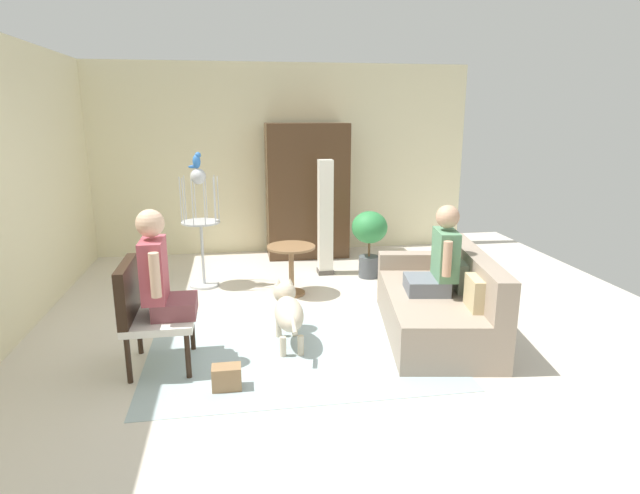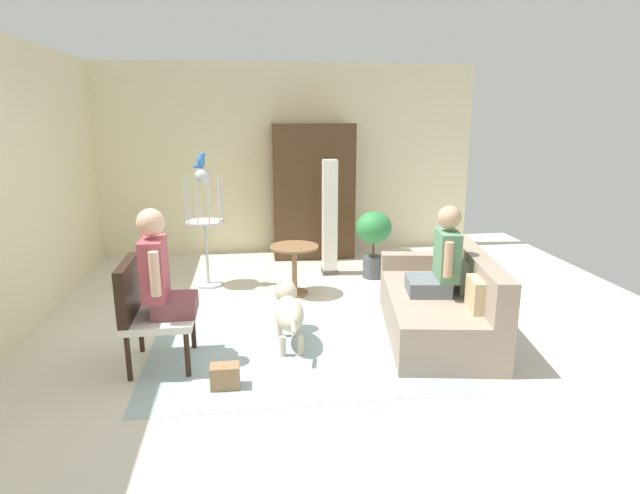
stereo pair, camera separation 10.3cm
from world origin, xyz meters
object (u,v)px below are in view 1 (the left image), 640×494
round_end_table (291,262)px  column_lamp (325,219)px  person_on_couch (439,259)px  parrot (197,161)px  person_on_armchair (159,272)px  dog (288,310)px  couch (440,305)px  armchair (145,307)px  potted_plant (369,234)px  handbag (227,377)px  armoire_cabinet (307,191)px  bird_cage_stand (201,222)px

round_end_table → column_lamp: column_lamp is taller
person_on_couch → parrot: parrot is taller
person_on_armchair → dog: bearing=14.7°
couch → round_end_table: (-1.29, 1.33, 0.11)m
couch → armchair: bearing=-174.2°
potted_plant → dog: bearing=-123.9°
person_on_armchair → couch: bearing=6.1°
round_end_table → handbag: 2.23m
couch → handbag: couch is taller
potted_plant → handbag: 3.18m
couch → column_lamp: 2.26m
potted_plant → armoire_cabinet: (-0.63, 1.20, 0.40)m
round_end_table → person_on_armchair: bearing=-127.7°
dog → parrot: parrot is taller
parrot → dog: bearing=-64.4°
person_on_armchair → bird_cage_stand: size_ratio=0.62×
round_end_table → potted_plant: 1.18m
armchair → armoire_cabinet: bearing=61.5°
parrot → bird_cage_stand: bearing=0.0°
handbag → armchair: bearing=143.2°
bird_cage_stand → potted_plant: 2.10m
person_on_armchair → handbag: bearing=-43.6°
person_on_couch → bird_cage_stand: size_ratio=0.58×
potted_plant → armoire_cabinet: armoire_cabinet is taller
person_on_couch → armoire_cabinet: armoire_cabinet is taller
person_on_couch → handbag: (-1.97, -0.74, -0.66)m
person_on_couch → column_lamp: 2.21m
couch → column_lamp: size_ratio=1.25×
person_on_armchair → dog: (1.06, 0.28, -0.50)m
armoire_cabinet → handbag: 4.06m
bird_cage_stand → column_lamp: column_lamp is taller
couch → person_on_couch: person_on_couch is taller
armchair → person_on_couch: bearing=5.6°
parrot → handbag: size_ratio=0.85×
armchair → dog: armchair is taller
potted_plant → armchair: bearing=-139.1°
potted_plant → armoire_cabinet: 1.41m
person_on_couch → round_end_table: size_ratio=1.42×
armoire_cabinet → person_on_armchair: bearing=-116.7°
potted_plant → column_lamp: bearing=155.4°
armchair → person_on_couch: 2.64m
person_on_couch → armoire_cabinet: bearing=105.1°
person_on_couch → parrot: 3.02m
potted_plant → column_lamp: (-0.53, 0.24, 0.17)m
round_end_table → dog: size_ratio=0.62×
couch → person_on_couch: size_ratio=2.25×
column_lamp → handbag: bearing=-113.9°
person_on_armchair → armoire_cabinet: 3.70m
person_on_couch → column_lamp: bearing=108.9°
armchair → bird_cage_stand: size_ratio=0.63×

